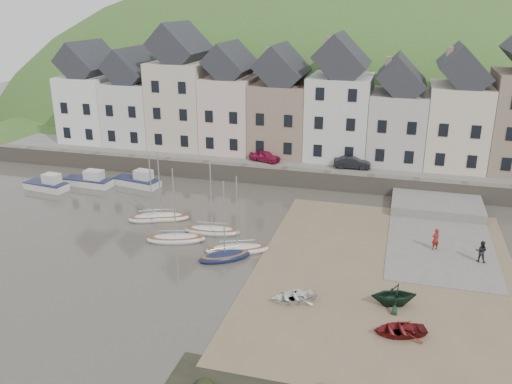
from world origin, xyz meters
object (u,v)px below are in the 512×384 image
(sailboat_0, at_px, (153,217))
(car_right, at_px, (352,163))
(rowboat_green, at_px, (394,295))
(person_red, at_px, (435,239))
(person_dark, at_px, (481,251))
(rowboat_red, at_px, (399,330))
(rowboat_white, at_px, (293,297))
(car_left, at_px, (265,156))

(sailboat_0, xyz_separation_m, car_right, (15.58, 14.89, 1.96))
(sailboat_0, relative_size, rowboat_green, 2.21)
(person_red, height_order, car_right, car_right)
(person_dark, bearing_deg, rowboat_red, 74.88)
(rowboat_red, bearing_deg, sailboat_0, -137.44)
(rowboat_white, xyz_separation_m, person_red, (8.94, 10.11, 0.62))
(rowboat_green, xyz_separation_m, car_right, (-5.12, 23.59, 1.41))
(car_left, bearing_deg, rowboat_red, -133.97)
(rowboat_white, height_order, rowboat_red, rowboat_red)
(sailboat_0, distance_m, rowboat_red, 24.22)
(person_dark, xyz_separation_m, car_right, (-11.02, 15.88, 1.28))
(person_dark, bearing_deg, rowboat_green, 64.19)
(rowboat_white, relative_size, rowboat_green, 1.01)
(rowboat_red, bearing_deg, rowboat_green, 169.67)
(car_right, bearing_deg, rowboat_green, -171.44)
(rowboat_green, bearing_deg, person_red, 144.69)
(rowboat_red, xyz_separation_m, person_red, (2.33, 12.07, 0.60))
(rowboat_green, relative_size, rowboat_red, 0.94)
(person_dark, xyz_separation_m, car_left, (-20.41, 15.88, 1.25))
(car_left, relative_size, car_right, 0.92)
(rowboat_white, bearing_deg, rowboat_green, 71.45)
(rowboat_white, height_order, car_left, car_left)
(rowboat_green, bearing_deg, sailboat_0, -130.88)
(person_dark, height_order, car_right, car_right)
(person_red, bearing_deg, rowboat_white, 14.36)
(sailboat_0, xyz_separation_m, person_red, (23.47, 0.24, 0.71))
(rowboat_white, bearing_deg, person_dark, 97.06)
(person_red, height_order, car_left, car_left)
(rowboat_white, xyz_separation_m, rowboat_green, (6.17, 1.17, 0.45))
(car_left, height_order, car_right, car_right)
(rowboat_white, bearing_deg, person_red, 109.22)
(rowboat_white, relative_size, car_left, 0.83)
(rowboat_white, xyz_separation_m, car_right, (1.05, 24.76, 1.87))
(rowboat_green, bearing_deg, rowboat_white, -97.37)
(sailboat_0, distance_m, car_right, 21.64)
(sailboat_0, distance_m, rowboat_white, 17.56)
(sailboat_0, distance_m, car_left, 16.25)
(rowboat_red, xyz_separation_m, car_right, (-5.55, 26.73, 1.85))
(rowboat_green, height_order, car_left, car_left)
(person_red, bearing_deg, rowboat_red, 44.92)
(rowboat_white, height_order, car_right, car_right)
(person_red, bearing_deg, car_right, -95.84)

